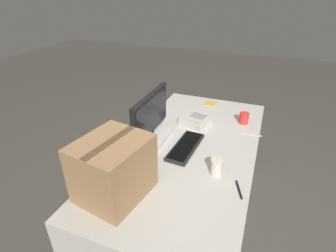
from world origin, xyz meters
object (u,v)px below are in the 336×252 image
Objects in this scene: desk_phone at (195,121)px; paper_cup_left at (217,167)px; sticky_note_pad at (210,104)px; cardboard_box at (113,168)px; paper_cup_right at (244,118)px; spoon at (255,135)px; pen_marker at (239,189)px; monitor at (151,123)px; keyboard at (186,147)px.

desk_phone is 0.64m from paper_cup_left.
cardboard_box is at bearing 171.34° from sticky_note_pad.
paper_cup_right is 1.21m from cardboard_box.
pen_marker reaches higher than spoon.
paper_cup_left reaches higher than spoon.
monitor reaches higher than spoon.
paper_cup_right is at bearing -48.37° from monitor.
desk_phone is 0.80m from pen_marker.
sticky_note_pad is (1.36, -0.21, -0.16)m from cardboard_box.
desk_phone is at bearing 174.12° from spoon.
cardboard_box is 4.22× the size of sticky_note_pad.
paper_cup_left is at bearing -124.08° from keyboard.
desk_phone is at bearing -31.10° from monitor.
paper_cup_left reaches higher than keyboard.
spoon is at bearing -146.43° from paper_cup_right.
desk_phone is 0.44m from sticky_note_pad.
monitor is 2.05× the size of desk_phone.
desk_phone is 0.48m from spoon.
spoon is at bearing -135.04° from sticky_note_pad.
monitor reaches higher than desk_phone.
desk_phone is at bearing 176.45° from sticky_note_pad.
monitor reaches higher than paper_cup_left.
keyboard reaches higher than sticky_note_pad.
cardboard_box is at bearing -174.89° from desk_phone.
paper_cup_right is 0.22× the size of cardboard_box.
paper_cup_right is 0.58× the size of spoon.
paper_cup_left is 0.59m from spoon.
paper_cup_right is at bearing -50.75° from desk_phone.
pen_marker is at bearing -122.49° from paper_cup_left.
monitor is 3.79× the size of pen_marker.
monitor reaches higher than keyboard.
paper_cup_right is at bearing 118.95° from spoon.
keyboard is at bearing 148.13° from paper_cup_right.
monitor is at bearing 131.63° from paper_cup_right.
paper_cup_left is 0.67× the size of spoon.
spoon is at bearing -18.09° from paper_cup_left.
monitor is 1.25× the size of cardboard_box.
paper_cup_left is 1.04m from sticky_note_pad.
keyboard is 0.99× the size of cardboard_box.
pen_marker is (-0.65, 0.03, 0.00)m from spoon.
keyboard is 0.81m from sticky_note_pad.
paper_cup_left reaches higher than sticky_note_pad.
paper_cup_right reaches higher than pen_marker.
paper_cup_right is (0.52, -0.59, -0.10)m from monitor.
sticky_note_pad is at bearing 50.09° from paper_cup_right.
sticky_note_pad is at bearing 12.61° from desk_phone.
monitor is at bearing 92.90° from keyboard.
cardboard_box is (-0.92, 0.18, 0.13)m from desk_phone.
spoon is (0.36, -0.70, -0.14)m from monitor.
keyboard is 4.00× the size of paper_cup_left.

